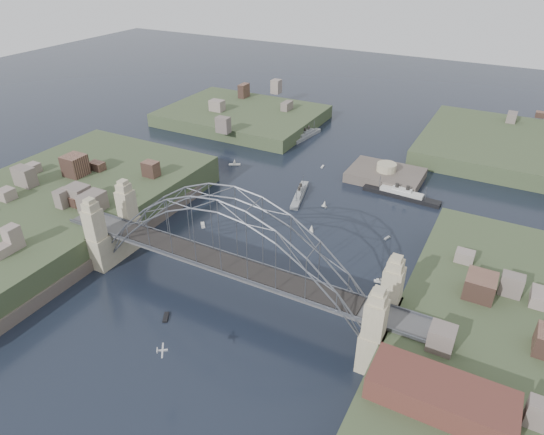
{
  "coord_description": "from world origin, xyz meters",
  "views": [
    {
      "loc": [
        44.45,
        -64.9,
        65.56
      ],
      "look_at": [
        0.0,
        18.0,
        10.0
      ],
      "focal_mm": 31.64,
      "sensor_mm": 36.0,
      "label": 1
    }
  ],
  "objects_px": {
    "naval_cruiser_near": "(300,194)",
    "naval_cruiser_far": "(307,135)",
    "wharf_shed": "(441,395)",
    "ocean_liner": "(401,195)",
    "fort_island": "(385,181)",
    "bridge": "(229,248)"
  },
  "relations": [
    {
      "from": "wharf_shed",
      "to": "naval_cruiser_far",
      "type": "height_order",
      "value": "wharf_shed"
    },
    {
      "from": "naval_cruiser_far",
      "to": "ocean_liner",
      "type": "xyz_separation_m",
      "value": [
        44.0,
        -30.54,
        -0.01
      ]
    },
    {
      "from": "bridge",
      "to": "naval_cruiser_far",
      "type": "relative_size",
      "value": 5.07
    },
    {
      "from": "fort_island",
      "to": "naval_cruiser_far",
      "type": "relative_size",
      "value": 1.33
    },
    {
      "from": "wharf_shed",
      "to": "naval_cruiser_far",
      "type": "bearing_deg",
      "value": 123.04
    },
    {
      "from": "fort_island",
      "to": "naval_cruiser_near",
      "type": "bearing_deg",
      "value": -129.22
    },
    {
      "from": "wharf_shed",
      "to": "ocean_liner",
      "type": "xyz_separation_m",
      "value": [
        -24.46,
        74.7,
        -9.14
      ]
    },
    {
      "from": "naval_cruiser_near",
      "to": "ocean_liner",
      "type": "distance_m",
      "value": 29.38
    },
    {
      "from": "bridge",
      "to": "naval_cruiser_far",
      "type": "xyz_separation_m",
      "value": [
        -24.46,
        91.24,
        -11.46
      ]
    },
    {
      "from": "bridge",
      "to": "naval_cruiser_near",
      "type": "distance_m",
      "value": 49.08
    },
    {
      "from": "naval_cruiser_near",
      "to": "ocean_liner",
      "type": "xyz_separation_m",
      "value": [
        26.11,
        13.46,
        0.09
      ]
    },
    {
      "from": "naval_cruiser_far",
      "to": "naval_cruiser_near",
      "type": "bearing_deg",
      "value": -67.87
    },
    {
      "from": "fort_island",
      "to": "ocean_liner",
      "type": "height_order",
      "value": "fort_island"
    },
    {
      "from": "bridge",
      "to": "wharf_shed",
      "type": "height_order",
      "value": "bridge"
    },
    {
      "from": "wharf_shed",
      "to": "fort_island",
      "type": "bearing_deg",
      "value": 110.85
    },
    {
      "from": "bridge",
      "to": "ocean_liner",
      "type": "xyz_separation_m",
      "value": [
        19.54,
        60.7,
        -11.47
      ]
    },
    {
      "from": "bridge",
      "to": "naval_cruiser_near",
      "type": "relative_size",
      "value": 5.09
    },
    {
      "from": "wharf_shed",
      "to": "naval_cruiser_near",
      "type": "xyz_separation_m",
      "value": [
        -50.57,
        61.24,
        -9.23
      ]
    },
    {
      "from": "bridge",
      "to": "wharf_shed",
      "type": "distance_m",
      "value": 46.23
    },
    {
      "from": "naval_cruiser_near",
      "to": "naval_cruiser_far",
      "type": "bearing_deg",
      "value": 112.13
    },
    {
      "from": "fort_island",
      "to": "ocean_liner",
      "type": "relative_size",
      "value": 0.97
    },
    {
      "from": "bridge",
      "to": "wharf_shed",
      "type": "relative_size",
      "value": 4.2
    }
  ]
}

